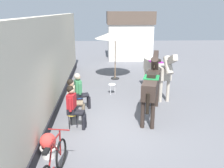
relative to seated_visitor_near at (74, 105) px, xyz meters
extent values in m
plane|color=slate|center=(1.64, 3.07, -0.78)|extent=(40.00, 40.00, 0.00)
cube|color=beige|center=(-0.91, 1.57, 0.92)|extent=(0.30, 14.00, 3.40)
cube|color=black|center=(-0.89, 1.57, -0.60)|extent=(0.34, 14.00, 0.36)
cube|color=silver|center=(3.04, 11.59, 0.52)|extent=(3.20, 2.40, 2.60)
cube|color=brown|center=(3.04, 11.59, 2.27)|extent=(3.40, 2.60, 0.90)
cylinder|color=gold|center=(-0.06, 0.01, -0.31)|extent=(0.34, 0.34, 0.03)
cylinder|color=black|center=(0.07, -0.02, -0.55)|extent=(0.02, 0.02, 0.45)
cylinder|color=black|center=(-0.11, 0.15, -0.55)|extent=(0.02, 0.02, 0.45)
cylinder|color=black|center=(-0.16, -0.09, -0.55)|extent=(0.02, 0.02, 0.45)
cube|color=black|center=(-0.06, 0.01, -0.20)|extent=(0.30, 0.36, 0.20)
cube|color=maroon|center=(-0.06, 0.01, 0.12)|extent=(0.28, 0.38, 0.44)
sphere|color=tan|center=(-0.06, 0.01, 0.47)|extent=(0.20, 0.20, 0.20)
sphere|color=black|center=(-0.08, 0.02, 0.50)|extent=(0.22, 0.22, 0.22)
cylinder|color=black|center=(0.14, 0.05, -0.25)|extent=(0.40, 0.20, 0.13)
cylinder|color=black|center=(0.32, 0.02, -0.55)|extent=(0.11, 0.11, 0.46)
cylinder|color=black|center=(0.11, -0.10, -0.25)|extent=(0.40, 0.20, 0.13)
cylinder|color=black|center=(0.29, -0.14, -0.55)|extent=(0.11, 0.11, 0.46)
cylinder|color=maroon|center=(0.00, 0.20, 0.07)|extent=(0.09, 0.09, 0.42)
cylinder|color=maroon|center=(-0.08, -0.19, 0.07)|extent=(0.09, 0.09, 0.42)
cylinder|color=black|center=(-0.15, 0.77, -0.31)|extent=(0.34, 0.34, 0.03)
cylinder|color=black|center=(-0.01, 0.78, -0.55)|extent=(0.02, 0.02, 0.45)
cylinder|color=black|center=(-0.22, 0.89, -0.55)|extent=(0.02, 0.02, 0.45)
cylinder|color=black|center=(-0.22, 0.65, -0.55)|extent=(0.02, 0.02, 0.45)
cube|color=brown|center=(-0.15, 0.77, -0.20)|extent=(0.24, 0.32, 0.20)
cube|color=beige|center=(-0.15, 0.77, 0.12)|extent=(0.22, 0.34, 0.44)
sphere|color=tan|center=(-0.15, 0.77, 0.47)|extent=(0.20, 0.20, 0.20)
sphere|color=black|center=(-0.17, 0.77, 0.50)|extent=(0.22, 0.22, 0.22)
cylinder|color=brown|center=(0.04, 0.86, -0.25)|extent=(0.38, 0.13, 0.13)
cylinder|color=brown|center=(0.23, 0.86, -0.55)|extent=(0.11, 0.11, 0.46)
cylinder|color=brown|center=(0.04, 0.70, -0.25)|extent=(0.38, 0.13, 0.13)
cylinder|color=brown|center=(0.23, 0.70, -0.55)|extent=(0.11, 0.11, 0.46)
cylinder|color=beige|center=(-0.13, 0.97, 0.07)|extent=(0.09, 0.09, 0.42)
cylinder|color=beige|center=(-0.12, 0.57, 0.07)|extent=(0.09, 0.09, 0.42)
cylinder|color=#194C99|center=(0.01, 1.54, -0.31)|extent=(0.34, 0.34, 0.03)
cylinder|color=black|center=(0.14, 1.59, -0.55)|extent=(0.02, 0.02, 0.45)
cylinder|color=black|center=(-0.09, 1.64, -0.55)|extent=(0.02, 0.02, 0.45)
cylinder|color=black|center=(-0.02, 1.41, -0.55)|extent=(0.02, 0.02, 0.45)
cube|color=black|center=(0.01, 1.54, -0.20)|extent=(0.32, 0.38, 0.20)
cube|color=#337247|center=(0.01, 1.54, 0.12)|extent=(0.31, 0.39, 0.44)
sphere|color=tan|center=(0.01, 1.54, 0.47)|extent=(0.20, 0.20, 0.20)
sphere|color=#B2A38E|center=(-0.01, 1.54, 0.50)|extent=(0.22, 0.22, 0.22)
cylinder|color=black|center=(0.17, 1.68, -0.25)|extent=(0.40, 0.23, 0.13)
cylinder|color=black|center=(0.35, 1.73, -0.55)|extent=(0.11, 0.11, 0.46)
cylinder|color=black|center=(0.21, 1.52, -0.25)|extent=(0.40, 0.23, 0.13)
cylinder|color=black|center=(0.40, 1.58, -0.55)|extent=(0.11, 0.11, 0.46)
cylinder|color=#337247|center=(-0.03, 1.74, 0.07)|extent=(0.09, 0.09, 0.42)
cylinder|color=#337247|center=(0.09, 1.36, 0.07)|extent=(0.09, 0.09, 0.42)
cube|color=#2D231E|center=(2.56, 0.80, 0.38)|extent=(1.05, 2.23, 0.52)
cylinder|color=#2D231E|center=(2.69, 1.78, -0.33)|extent=(0.13, 0.13, 0.90)
cylinder|color=#2D231E|center=(2.99, 1.69, -0.33)|extent=(0.13, 0.13, 0.90)
cylinder|color=#2D231E|center=(2.14, -0.08, -0.33)|extent=(0.13, 0.13, 0.90)
cylinder|color=#2D231E|center=(2.44, -0.17, -0.33)|extent=(0.13, 0.13, 0.90)
cylinder|color=#2D231E|center=(2.91, 1.95, 0.77)|extent=(0.45, 0.68, 0.73)
cube|color=#2D231E|center=(3.00, 2.28, 1.08)|extent=(0.32, 0.56, 0.40)
cube|color=black|center=(2.90, 1.93, 0.91)|extent=(0.22, 0.62, 0.48)
cylinder|color=black|center=(2.24, -0.29, 0.11)|extent=(0.12, 0.12, 0.65)
cube|color=#197238|center=(2.53, 0.70, 0.66)|extent=(0.65, 0.72, 0.03)
cube|color=black|center=(2.53, 0.70, 0.73)|extent=(0.39, 0.50, 0.12)
cube|color=#B2A899|center=(3.26, 3.16, 0.38)|extent=(0.76, 2.24, 0.52)
cylinder|color=#B2A899|center=(3.55, 2.21, -0.33)|extent=(0.13, 0.13, 0.90)
cylinder|color=#B2A899|center=(3.25, 2.17, -0.33)|extent=(0.13, 0.13, 0.90)
cylinder|color=#B2A899|center=(3.27, 4.13, -0.33)|extent=(0.13, 0.13, 0.90)
cylinder|color=#B2A899|center=(2.96, 4.09, -0.33)|extent=(0.13, 0.13, 0.90)
cylinder|color=#B2A899|center=(3.43, 1.97, 0.77)|extent=(0.37, 0.67, 0.73)
cube|color=#B2A899|center=(3.48, 1.64, 1.08)|extent=(0.26, 0.55, 0.40)
cube|color=black|center=(3.43, 1.99, 0.91)|extent=(0.13, 0.63, 0.48)
cylinder|color=black|center=(3.09, 4.29, 0.11)|extent=(0.11, 0.11, 0.65)
cube|color=#8C1E8C|center=(3.24, 3.26, 0.66)|extent=(0.58, 0.67, 0.03)
cube|color=black|center=(3.24, 3.26, 0.73)|extent=(0.34, 0.48, 0.12)
cylinder|color=beige|center=(-0.49, -1.58, -0.64)|extent=(0.34, 0.34, 0.28)
cylinder|color=beige|center=(-0.49, -1.58, -0.52)|extent=(0.43, 0.43, 0.04)
sphere|color=red|center=(-0.49, -1.58, -0.34)|extent=(0.40, 0.40, 0.40)
torus|color=black|center=(-0.10, -2.03, -0.42)|extent=(0.16, 0.71, 0.71)
cylinder|color=maroon|center=(-0.14, -2.32, -0.11)|extent=(0.11, 0.50, 0.60)
cylinder|color=maroon|center=(-0.21, -2.71, -0.14)|extent=(0.09, 0.36, 0.55)
cylinder|color=maroon|center=(-0.17, -2.48, 0.15)|extent=(0.16, 0.80, 0.09)
cylinder|color=maroon|center=(-0.10, -2.06, -0.12)|extent=(0.05, 0.09, 0.60)
cylinder|color=maroon|center=(-0.11, -2.08, 0.23)|extent=(0.50, 0.11, 0.03)
cube|color=black|center=(-0.23, -2.87, 0.17)|extent=(0.13, 0.21, 0.06)
cylinder|color=black|center=(1.62, 5.72, -0.75)|extent=(0.44, 0.44, 0.06)
cylinder|color=olive|center=(1.62, 5.72, 0.32)|extent=(0.04, 0.04, 2.20)
cone|color=beige|center=(1.62, 5.72, 1.60)|extent=(2.10, 2.10, 0.40)
cylinder|color=white|center=(1.33, 3.21, -0.33)|extent=(0.32, 0.32, 0.03)
cylinder|color=silver|center=(1.46, 3.21, -0.56)|extent=(0.02, 0.02, 0.43)
cylinder|color=silver|center=(1.27, 3.32, -0.56)|extent=(0.02, 0.02, 0.43)
cylinder|color=silver|center=(1.27, 3.09, -0.56)|extent=(0.02, 0.02, 0.43)
cube|color=maroon|center=(-0.06, 2.55, -0.68)|extent=(0.26, 0.30, 0.20)
camera|label=1|loc=(0.85, -7.11, 2.79)|focal=39.43mm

